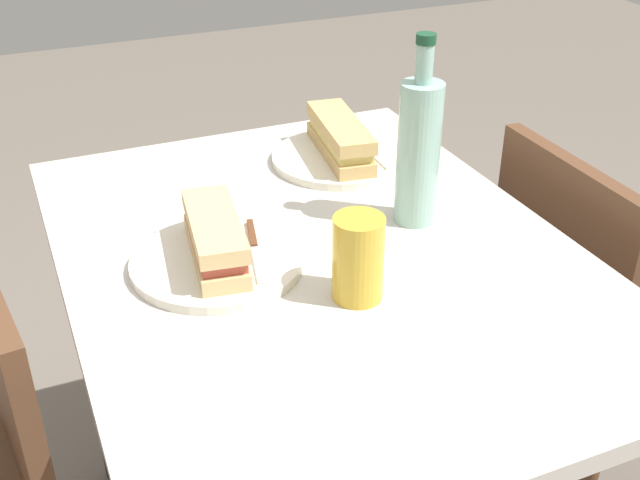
{
  "coord_description": "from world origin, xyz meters",
  "views": [
    {
      "loc": [
        0.96,
        -0.41,
        1.41
      ],
      "look_at": [
        0.0,
        0.0,
        0.8
      ],
      "focal_mm": 44.43,
      "sensor_mm": 36.0,
      "label": 1
    }
  ],
  "objects_px": {
    "chair_far": "(587,321)",
    "plate_far": "(340,158)",
    "beer_glass": "(356,259)",
    "plate_near": "(217,262)",
    "baguette_sandwich_far": "(340,138)",
    "baguette_sandwich_near": "(215,238)",
    "water_bottle": "(419,150)",
    "dining_table": "(320,324)",
    "knife_near": "(254,246)",
    "knife_far": "(367,147)"
  },
  "relations": [
    {
      "from": "chair_far",
      "to": "plate_far",
      "type": "distance_m",
      "value": 0.59
    },
    {
      "from": "plate_far",
      "to": "beer_glass",
      "type": "distance_m",
      "value": 0.46
    },
    {
      "from": "plate_near",
      "to": "baguette_sandwich_far",
      "type": "bearing_deg",
      "value": 129.73
    },
    {
      "from": "plate_far",
      "to": "baguette_sandwich_far",
      "type": "xyz_separation_m",
      "value": [
        0.0,
        -0.0,
        0.04
      ]
    },
    {
      "from": "baguette_sandwich_near",
      "to": "water_bottle",
      "type": "height_order",
      "value": "water_bottle"
    },
    {
      "from": "chair_far",
      "to": "beer_glass",
      "type": "relative_size",
      "value": 6.79
    },
    {
      "from": "baguette_sandwich_near",
      "to": "beer_glass",
      "type": "relative_size",
      "value": 1.72
    },
    {
      "from": "dining_table",
      "to": "knife_near",
      "type": "bearing_deg",
      "value": -103.85
    },
    {
      "from": "dining_table",
      "to": "baguette_sandwich_near",
      "type": "bearing_deg",
      "value": -97.58
    },
    {
      "from": "plate_near",
      "to": "dining_table",
      "type": "bearing_deg",
      "value": 82.42
    },
    {
      "from": "chair_far",
      "to": "knife_near",
      "type": "xyz_separation_m",
      "value": [
        -0.02,
        -0.67,
        0.32
      ]
    },
    {
      "from": "knife_near",
      "to": "baguette_sandwich_far",
      "type": "bearing_deg",
      "value": 135.28
    },
    {
      "from": "chair_far",
      "to": "plate_far",
      "type": "height_order",
      "value": "chair_far"
    },
    {
      "from": "plate_near",
      "to": "plate_far",
      "type": "height_order",
      "value": "same"
    },
    {
      "from": "knife_far",
      "to": "dining_table",
      "type": "bearing_deg",
      "value": -37.32
    },
    {
      "from": "baguette_sandwich_far",
      "to": "beer_glass",
      "type": "xyz_separation_m",
      "value": [
        0.42,
        -0.17,
        0.01
      ]
    },
    {
      "from": "dining_table",
      "to": "plate_far",
      "type": "distance_m",
      "value": 0.36
    },
    {
      "from": "chair_far",
      "to": "dining_table",
      "type": "bearing_deg",
      "value": -89.88
    },
    {
      "from": "plate_near",
      "to": "beer_glass",
      "type": "xyz_separation_m",
      "value": [
        0.15,
        0.15,
        0.05
      ]
    },
    {
      "from": "plate_near",
      "to": "chair_far",
      "type": "bearing_deg",
      "value": 88.46
    },
    {
      "from": "baguette_sandwich_near",
      "to": "plate_far",
      "type": "relative_size",
      "value": 0.83
    },
    {
      "from": "plate_far",
      "to": "knife_far",
      "type": "distance_m",
      "value": 0.06
    },
    {
      "from": "knife_near",
      "to": "water_bottle",
      "type": "height_order",
      "value": "water_bottle"
    },
    {
      "from": "baguette_sandwich_far",
      "to": "knife_far",
      "type": "relative_size",
      "value": 1.32
    },
    {
      "from": "baguette_sandwich_far",
      "to": "knife_near",
      "type": "bearing_deg",
      "value": -44.72
    },
    {
      "from": "dining_table",
      "to": "baguette_sandwich_far",
      "type": "distance_m",
      "value": 0.38
    },
    {
      "from": "dining_table",
      "to": "beer_glass",
      "type": "xyz_separation_m",
      "value": [
        0.13,
        -0.0,
        0.2
      ]
    },
    {
      "from": "plate_near",
      "to": "beer_glass",
      "type": "height_order",
      "value": "beer_glass"
    },
    {
      "from": "baguette_sandwich_near",
      "to": "plate_far",
      "type": "distance_m",
      "value": 0.42
    },
    {
      "from": "knife_near",
      "to": "knife_far",
      "type": "bearing_deg",
      "value": 129.96
    },
    {
      "from": "dining_table",
      "to": "beer_glass",
      "type": "bearing_deg",
      "value": -1.6
    },
    {
      "from": "baguette_sandwich_far",
      "to": "knife_far",
      "type": "bearing_deg",
      "value": 93.44
    },
    {
      "from": "chair_far",
      "to": "beer_glass",
      "type": "height_order",
      "value": "beer_glass"
    },
    {
      "from": "chair_far",
      "to": "baguette_sandwich_far",
      "type": "bearing_deg",
      "value": -125.05
    },
    {
      "from": "baguette_sandwich_near",
      "to": "knife_far",
      "type": "height_order",
      "value": "baguette_sandwich_near"
    },
    {
      "from": "plate_far",
      "to": "baguette_sandwich_far",
      "type": "bearing_deg",
      "value": -90.0
    },
    {
      "from": "plate_far",
      "to": "beer_glass",
      "type": "xyz_separation_m",
      "value": [
        0.42,
        -0.17,
        0.05
      ]
    },
    {
      "from": "plate_near",
      "to": "knife_far",
      "type": "xyz_separation_m",
      "value": [
        -0.27,
        0.38,
        0.01
      ]
    },
    {
      "from": "knife_near",
      "to": "water_bottle",
      "type": "xyz_separation_m",
      "value": [
        -0.01,
        0.28,
        0.11
      ]
    },
    {
      "from": "chair_far",
      "to": "plate_near",
      "type": "relative_size",
      "value": 3.26
    },
    {
      "from": "chair_far",
      "to": "baguette_sandwich_near",
      "type": "bearing_deg",
      "value": -91.54
    },
    {
      "from": "dining_table",
      "to": "baguette_sandwich_near",
      "type": "relative_size",
      "value": 4.76
    },
    {
      "from": "chair_far",
      "to": "baguette_sandwich_near",
      "type": "relative_size",
      "value": 3.95
    },
    {
      "from": "plate_far",
      "to": "baguette_sandwich_far",
      "type": "relative_size",
      "value": 1.09
    },
    {
      "from": "plate_near",
      "to": "baguette_sandwich_near",
      "type": "distance_m",
      "value": 0.04
    },
    {
      "from": "dining_table",
      "to": "knife_near",
      "type": "xyz_separation_m",
      "value": [
        -0.02,
        -0.1,
        0.16
      ]
    },
    {
      "from": "beer_glass",
      "to": "knife_near",
      "type": "bearing_deg",
      "value": -149.08
    },
    {
      "from": "baguette_sandwich_near",
      "to": "water_bottle",
      "type": "bearing_deg",
      "value": 91.98
    },
    {
      "from": "dining_table",
      "to": "knife_far",
      "type": "height_order",
      "value": "knife_far"
    },
    {
      "from": "dining_table",
      "to": "beer_glass",
      "type": "distance_m",
      "value": 0.24
    }
  ]
}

